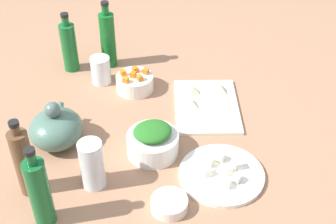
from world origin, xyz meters
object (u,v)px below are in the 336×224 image
object	(u,v)px
bottle_2	(39,192)
bowl_small_side	(170,204)
teapot	(56,128)
bottle_1	(24,162)
bottle_3	(108,39)
drinking_glass_1	(92,164)
bowl_carrots	(135,83)
drinking_glass_0	(101,70)
plate_tofu	(221,174)
cutting_board	(206,106)
bottle_0	(69,46)
bowl_greens	(153,144)

from	to	relation	value
bottle_2	bowl_small_side	bearing A→B (deg)	-83.53
bowl_small_side	teapot	bearing A→B (deg)	52.13
teapot	bottle_1	size ratio (longest dim) A/B	0.77
teapot	bottle_3	bearing A→B (deg)	-14.97
bottle_2	drinking_glass_1	xyz separation A→B (cm)	(12.05, -10.61, -3.08)
bowl_carrots	drinking_glass_0	bearing A→B (deg)	68.22
bowl_carrots	plate_tofu	bearing A→B (deg)	-148.29
bowl_carrots	bottle_2	size ratio (longest dim) A/B	0.53
bowl_carrots	bottle_2	world-z (taller)	bottle_2
drinking_glass_1	bottle_1	bearing A→B (deg)	96.78
teapot	bottle_3	world-z (taller)	bottle_3
cutting_board	bottle_3	size ratio (longest dim) A/B	1.14
bottle_0	bottle_1	size ratio (longest dim) A/B	0.94
bowl_small_side	teapot	distance (cm)	41.63
teapot	drinking_glass_0	size ratio (longest dim) A/B	1.86
bowl_carrots	bottle_1	distance (cm)	52.90
bottle_0	drinking_glass_0	bearing A→B (deg)	-126.11
bowl_small_side	drinking_glass_0	bearing A→B (deg)	22.04
bottle_0	drinking_glass_1	world-z (taller)	bottle_0
cutting_board	bowl_small_side	distance (cm)	43.83
bowl_small_side	bottle_2	size ratio (longest dim) A/B	0.40
plate_tofu	bottle_2	bearing A→B (deg)	107.96
teapot	bowl_small_side	bearing A→B (deg)	-127.87
cutting_board	bottle_1	world-z (taller)	bottle_1
cutting_board	teapot	bearing A→B (deg)	110.11
drinking_glass_0	drinking_glass_1	xyz separation A→B (cm)	(-48.54, -3.07, 2.37)
bottle_3	bowl_greens	bearing A→B (deg)	-160.73
bottle_0	drinking_glass_1	bearing A→B (deg)	-165.51
cutting_board	bowl_greens	bearing A→B (deg)	141.26
bottle_3	plate_tofu	bearing A→B (deg)	-148.20
bottle_1	bowl_carrots	bearing A→B (deg)	-29.07
bottle_0	drinking_glass_0	size ratio (longest dim) A/B	2.29
cutting_board	bowl_small_side	xyz separation A→B (cm)	(-42.00, 12.50, 1.02)
cutting_board	drinking_glass_1	world-z (taller)	drinking_glass_1
teapot	drinking_glass_1	bearing A→B (deg)	-143.08
bowl_greens	bowl_carrots	xyz separation A→B (cm)	(31.65, 6.65, -0.52)
cutting_board	bottle_1	distance (cm)	61.37
bowl_small_side	bottle_2	xyz separation A→B (cm)	(-3.47, 30.65, 8.73)
drinking_glass_1	teapot	bearing A→B (deg)	36.92
bottle_0	plate_tofu	bearing A→B (deg)	-138.02
teapot	bowl_carrots	bearing A→B (deg)	-38.60
bottle_1	cutting_board	bearing A→B (deg)	-54.25
bottle_3	drinking_glass_1	bearing A→B (deg)	-178.86
cutting_board	bottle_3	xyz separation A→B (cm)	(26.37, 33.74, 10.18)
bowl_greens	bottle_2	world-z (taller)	bottle_2
bowl_greens	bottle_3	size ratio (longest dim) A/B	0.59
bottle_2	cutting_board	bearing A→B (deg)	-43.50
bowl_greens	bowl_small_side	xyz separation A→B (cm)	(-20.71, -4.57, -1.71)
teapot	bottle_2	distance (cm)	29.39
plate_tofu	bottle_1	size ratio (longest dim) A/B	1.01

